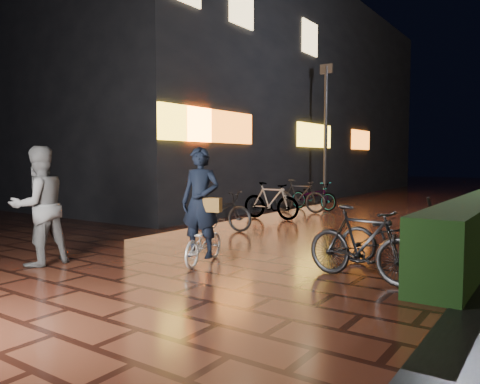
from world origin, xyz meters
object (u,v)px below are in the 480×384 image
Objects in this scene: bystander_person at (39,206)px; cyclist at (202,221)px; traffic_barrier at (475,220)px; cart_assembly at (438,218)px.

bystander_person is 1.01× the size of cyclist.
traffic_barrier is (5.29, 6.87, -0.58)m from bystander_person.
traffic_barrier is at bearing 58.92° from cyclist.
cart_assembly is at bearing 145.55° from bystander_person.
bystander_person is at bearing -128.68° from cart_assembly.
cyclist is 6.24m from traffic_barrier.
bystander_person is 7.59m from cart_assembly.
traffic_barrier is 1.95× the size of cart_assembly.
cyclist is 2.01× the size of cart_assembly.
cyclist is at bearing -121.08° from traffic_barrier.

